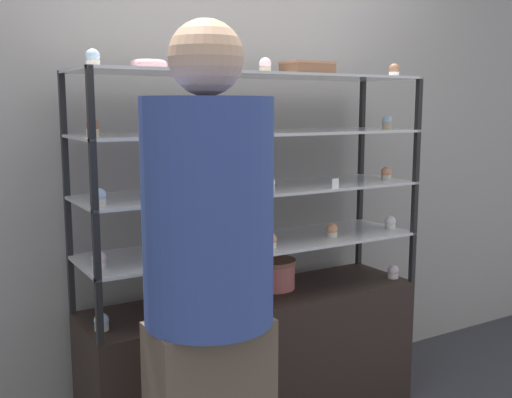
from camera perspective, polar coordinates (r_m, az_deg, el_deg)
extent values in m
cube|color=gray|center=(2.97, -3.57, 5.07)|extent=(8.00, 0.05, 2.60)
cube|color=black|center=(2.90, 0.00, -15.15)|extent=(1.59, 0.43, 0.63)
cube|color=black|center=(2.65, -17.18, -7.75)|extent=(0.02, 0.02, 0.25)
cube|color=black|center=(3.35, 9.77, -4.00)|extent=(0.02, 0.02, 0.25)
cube|color=black|center=(2.27, -14.71, -10.38)|extent=(0.02, 0.02, 0.25)
cube|color=black|center=(3.07, 14.68, -5.36)|extent=(0.02, 0.02, 0.25)
cube|color=silver|center=(2.72, 0.00, -4.30)|extent=(1.59, 0.43, 0.01)
cube|color=black|center=(2.59, -17.43, -2.42)|extent=(0.02, 0.02, 0.25)
cube|color=black|center=(3.31, 9.88, 0.23)|extent=(0.02, 0.02, 0.25)
cube|color=black|center=(2.21, -14.96, -4.21)|extent=(0.02, 0.02, 0.25)
cube|color=black|center=(3.02, 14.86, -0.75)|extent=(0.02, 0.02, 0.25)
cube|color=silver|center=(2.67, 0.00, 0.93)|extent=(1.59, 0.43, 0.01)
cube|color=black|center=(2.55, -17.69, 3.11)|extent=(0.02, 0.02, 0.25)
cube|color=black|center=(3.28, 10.00, 4.56)|extent=(0.02, 0.02, 0.25)
cube|color=black|center=(2.16, -15.22, 2.26)|extent=(0.02, 0.02, 0.25)
cube|color=black|center=(2.99, 15.05, 4.00)|extent=(0.02, 0.02, 0.25)
cube|color=silver|center=(2.65, 0.00, 6.30)|extent=(1.59, 0.43, 0.01)
cube|color=black|center=(2.54, -17.96, 8.73)|extent=(0.02, 0.02, 0.25)
cube|color=black|center=(3.27, 10.11, 8.94)|extent=(0.02, 0.02, 0.25)
cube|color=black|center=(2.15, -15.49, 8.91)|extent=(0.02, 0.02, 0.25)
cube|color=black|center=(2.98, 15.24, 8.80)|extent=(0.02, 0.02, 0.25)
cube|color=silver|center=(2.65, 0.00, 11.72)|extent=(1.59, 0.43, 0.01)
cylinder|color=#C66660|center=(2.88, 1.68, -7.33)|extent=(0.20, 0.20, 0.12)
cylinder|color=#8C5B42|center=(2.87, 1.69, -5.98)|extent=(0.21, 0.21, 0.02)
cube|color=brown|center=(2.75, 4.91, 12.20)|extent=(0.21, 0.15, 0.05)
cube|color=#8C5B42|center=(2.75, 4.92, 12.80)|extent=(0.22, 0.15, 0.01)
cylinder|color=beige|center=(2.45, -14.48, -11.73)|extent=(0.05, 0.05, 0.02)
sphere|color=silver|center=(2.44, -14.50, -11.12)|extent=(0.06, 0.06, 0.06)
cylinder|color=white|center=(2.60, -3.60, -10.26)|extent=(0.05, 0.05, 0.02)
sphere|color=#E5996B|center=(2.59, -3.61, -9.68)|extent=(0.06, 0.06, 0.06)
cylinder|color=white|center=(3.14, 12.91, -7.13)|extent=(0.05, 0.05, 0.02)
sphere|color=silver|center=(3.13, 12.92, -6.65)|extent=(0.06, 0.06, 0.06)
cube|color=white|center=(2.44, -5.82, -11.36)|extent=(0.04, 0.00, 0.04)
cylinder|color=white|center=(2.38, -14.69, -6.10)|extent=(0.05, 0.05, 0.02)
sphere|color=silver|center=(2.37, -14.72, -5.48)|extent=(0.06, 0.06, 0.06)
cylinder|color=#CCB28C|center=(2.51, -6.89, -5.09)|extent=(0.05, 0.05, 0.02)
sphere|color=silver|center=(2.50, -6.90, -4.49)|extent=(0.06, 0.06, 0.06)
cylinder|color=white|center=(2.63, 1.38, -4.39)|extent=(0.05, 0.05, 0.02)
sphere|color=#E5996B|center=(2.62, 1.38, -3.82)|extent=(0.06, 0.06, 0.06)
cylinder|color=beige|center=(2.86, 7.23, -3.35)|extent=(0.05, 0.05, 0.02)
sphere|color=#E5996B|center=(2.86, 7.24, -2.83)|extent=(0.06, 0.06, 0.06)
cylinder|color=white|center=(3.10, 12.65, -2.55)|extent=(0.05, 0.05, 0.02)
sphere|color=white|center=(3.10, 12.66, -2.07)|extent=(0.06, 0.06, 0.06)
cube|color=white|center=(2.35, -6.92, -5.78)|extent=(0.04, 0.00, 0.04)
cylinder|color=beige|center=(2.29, -14.70, -0.27)|extent=(0.05, 0.05, 0.02)
sphere|color=silver|center=(2.28, -14.73, 0.37)|extent=(0.05, 0.05, 0.05)
cylinder|color=beige|center=(2.58, 1.31, 1.03)|extent=(0.05, 0.05, 0.02)
sphere|color=white|center=(2.58, 1.31, 1.59)|extent=(0.05, 0.05, 0.05)
cylinder|color=beige|center=(3.07, 12.28, 2.07)|extent=(0.05, 0.05, 0.02)
sphere|color=#E5996B|center=(3.06, 12.29, 2.54)|extent=(0.05, 0.05, 0.05)
cube|color=white|center=(2.68, 7.57, 1.48)|extent=(0.04, 0.00, 0.04)
cylinder|color=#CCB28C|center=(2.28, -15.28, 6.10)|extent=(0.05, 0.05, 0.03)
sphere|color=#8C5B42|center=(2.28, -15.31, 6.81)|extent=(0.05, 0.05, 0.05)
cylinder|color=#CCB28C|center=(2.61, 0.66, 6.72)|extent=(0.05, 0.05, 0.03)
sphere|color=white|center=(2.61, 0.66, 7.33)|extent=(0.05, 0.05, 0.05)
cylinder|color=#CCB28C|center=(3.07, 12.35, 6.82)|extent=(0.05, 0.05, 0.03)
sphere|color=silver|center=(3.07, 12.37, 7.35)|extent=(0.05, 0.05, 0.05)
cube|color=white|center=(2.45, 0.96, 6.75)|extent=(0.04, 0.00, 0.04)
cylinder|color=beige|center=(2.29, -15.26, 12.34)|extent=(0.05, 0.05, 0.03)
sphere|color=silver|center=(2.30, -15.29, 13.02)|extent=(0.05, 0.05, 0.05)
cylinder|color=white|center=(2.45, -6.89, 12.34)|extent=(0.05, 0.05, 0.03)
sphere|color=white|center=(2.45, -6.91, 12.97)|extent=(0.05, 0.05, 0.05)
cylinder|color=#CCB28C|center=(2.61, 0.88, 12.18)|extent=(0.05, 0.05, 0.03)
sphere|color=silver|center=(2.61, 0.88, 12.77)|extent=(0.05, 0.05, 0.05)
cylinder|color=white|center=(3.04, 13.01, 11.48)|extent=(0.05, 0.05, 0.03)
sphere|color=#8C5B42|center=(3.05, 13.02, 11.99)|extent=(0.05, 0.05, 0.05)
cube|color=white|center=(2.32, -5.27, 12.80)|extent=(0.04, 0.00, 0.04)
torus|color=#EFB2BC|center=(2.44, -10.15, 12.45)|extent=(0.15, 0.15, 0.04)
cylinder|color=#33478C|center=(1.86, -4.61, -1.24)|extent=(0.41, 0.41, 0.71)
sphere|color=tan|center=(1.84, -4.79, 13.28)|extent=(0.23, 0.23, 0.23)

